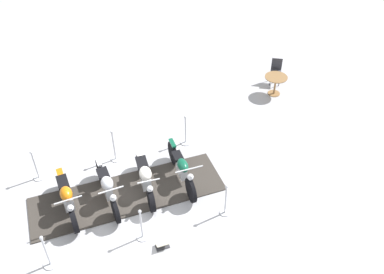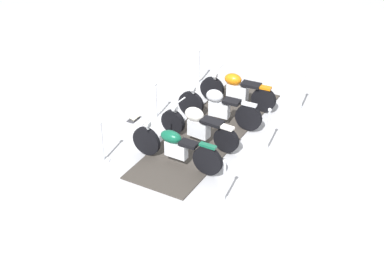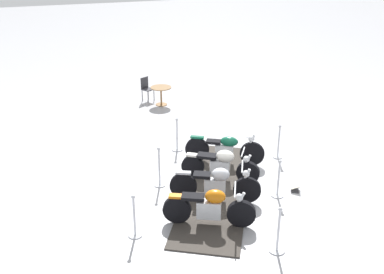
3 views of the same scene
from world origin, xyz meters
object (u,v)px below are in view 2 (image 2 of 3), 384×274
Objects in this scene: stanchion_left_mid at (268,136)px; info_placard at (133,118)px; motorcycle_cream at (198,125)px; stanchion_right_rear at (102,147)px; motorcycle_copper at (237,90)px; motorcycle_forest at (175,146)px; stanchion_right_front at (199,73)px; stanchion_right_mid at (156,107)px; motorcycle_chrome at (218,106)px; stanchion_left_front at (302,98)px; stanchion_left_rear at (224,189)px.

stanchion_left_mid is 2.85× the size of info_placard.
motorcycle_cream is 2.35m from stanchion_right_rear.
stanchion_left_mid is at bearing 130.96° from motorcycle_copper.
motorcycle_copper is 2.27m from stanchion_left_mid.
motorcycle_cream is 1.08m from motorcycle_forest.
stanchion_right_mid is at bearing 149.68° from stanchion_right_front.
motorcycle_copper is at bearing -74.15° from stanchion_right_mid.
stanchion_right_rear is at bearing 149.68° from stanchion_right_front.
stanchion_left_front is (0.72, -2.28, -0.18)m from motorcycle_chrome.
stanchion_right_mid is 0.97× the size of stanchion_left_rear.
motorcycle_copper is at bearing 14.34° from stanchion_left_mid.
info_placard is (2.07, 1.10, -0.44)m from motorcycle_forest.
motorcycle_copper is 2.15m from motorcycle_cream.
stanchion_right_front reaches higher than motorcycle_cream.
stanchion_left_mid reaches higher than stanchion_left_front.
motorcycle_chrome is 1.02× the size of motorcycle_forest.
stanchion_right_rear is (-1.99, 1.17, 0.04)m from stanchion_right_mid.
stanchion_left_mid is at bearing -83.86° from info_placard.
motorcycle_forest is 4.25m from stanchion_left_front.
info_placard is at bearing -0.28° from motorcycle_cream.
stanchion_right_mid is 0.96× the size of stanchion_right_front.
motorcycle_forest reaches higher than motorcycle_copper.
motorcycle_cream is at bearing 87.53° from motorcycle_chrome.
stanchion_left_mid reaches higher than motorcycle_cream.
stanchion_left_front is at bearing -53.22° from info_placard.
stanchion_left_rear is at bearing 136.03° from motorcycle_cream.
stanchion_right_mid is (1.24, 1.06, -0.16)m from motorcycle_cream.
stanchion_right_front is at bearing -30.32° from stanchion_right_mid.
info_placard is (-0.10, 0.60, -0.27)m from stanchion_right_mid.
motorcycle_copper is at bearing -144.45° from stanchion_right_front.
motorcycle_forest is at bearing -166.83° from stanchion_right_mid.
stanchion_left_rear is (-1.99, 1.17, -0.08)m from stanchion_left_mid.
motorcycle_chrome is at bearing -65.16° from info_placard.
stanchion_left_mid is 1.07× the size of stanchion_right_rear.
stanchion_right_front reaches higher than stanchion_left_rear.
stanchion_right_mid is (-0.61, 2.15, -0.16)m from motorcycle_copper.
stanchion_left_rear reaches higher than stanchion_right_rear.
motorcycle_copper is 1.86× the size of stanchion_right_rear.
stanchion_right_mid is at bearing -45.87° from motorcycle_forest.
motorcycle_cream is 1.64m from stanchion_right_mid.
info_placard is at bearing 31.65° from stanchion_left_rear.
stanchion_left_front is (-1.59, -2.71, 0.01)m from stanchion_right_front.
stanchion_right_front reaches higher than motorcycle_copper.
stanchion_left_front is (1.99, -1.17, -0.06)m from stanchion_left_mid.
motorcycle_cream is at bearing 78.23° from stanchion_left_mid.
stanchion_right_rear is at bearing 24.96° from motorcycle_forest.
stanchion_right_front is (3.99, -2.33, -0.05)m from stanchion_right_rear.
info_placard is (1.89, -0.57, -0.32)m from stanchion_right_rear.
stanchion_left_front is at bearing -160.20° from motorcycle_copper.
stanchion_right_mid is (1.59, 2.71, -0.06)m from stanchion_left_mid.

